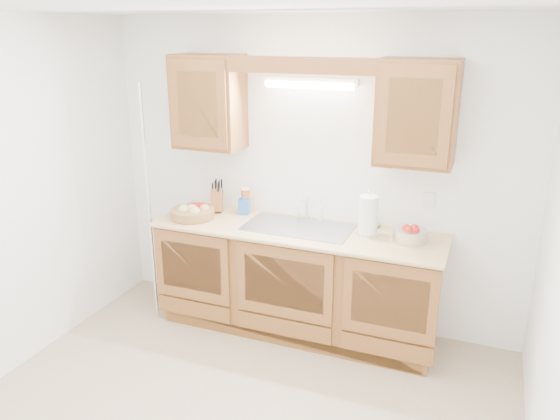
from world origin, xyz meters
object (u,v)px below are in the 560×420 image
at_px(knife_block, 217,199).
at_px(paper_towel, 368,216).
at_px(fruit_basket, 193,212).
at_px(apple_bowl, 410,234).

xyz_separation_m(knife_block, paper_towel, (1.33, -0.08, 0.05)).
bearing_deg(fruit_basket, knife_block, 64.23).
bearing_deg(apple_bowl, fruit_basket, -176.11).
bearing_deg(knife_block, fruit_basket, -138.16).
distance_m(knife_block, apple_bowl, 1.65).
relative_size(knife_block, apple_bowl, 0.87).
relative_size(fruit_basket, paper_towel, 1.25).
xyz_separation_m(fruit_basket, paper_towel, (1.44, 0.14, 0.10)).
relative_size(paper_towel, apple_bowl, 1.09).
relative_size(knife_block, paper_towel, 0.80).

